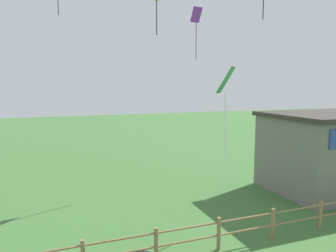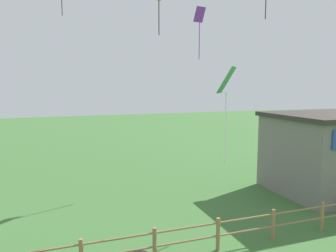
% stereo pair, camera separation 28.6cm
% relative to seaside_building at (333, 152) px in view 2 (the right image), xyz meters
% --- Properties ---
extents(wooden_fence, '(21.49, 0.14, 1.21)m').
position_rel_seaside_building_xyz_m(wooden_fence, '(-10.37, -3.84, -1.51)').
color(wooden_fence, olive).
rests_on(wooden_fence, ground_plane).
extents(seaside_building, '(6.68, 5.20, 4.36)m').
position_rel_seaside_building_xyz_m(seaside_building, '(0.00, 0.00, 0.00)').
color(seaside_building, slate).
rests_on(seaside_building, ground_plane).
extents(kite_purple_streamer, '(0.76, 0.53, 3.23)m').
position_rel_seaside_building_xyz_m(kite_purple_streamer, '(-5.58, 5.69, 7.61)').
color(kite_purple_streamer, purple).
extents(kite_green_diamond, '(1.06, 1.09, 4.00)m').
position_rel_seaside_building_xyz_m(kite_green_diamond, '(-7.87, -1.90, 3.40)').
color(kite_green_diamond, green).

